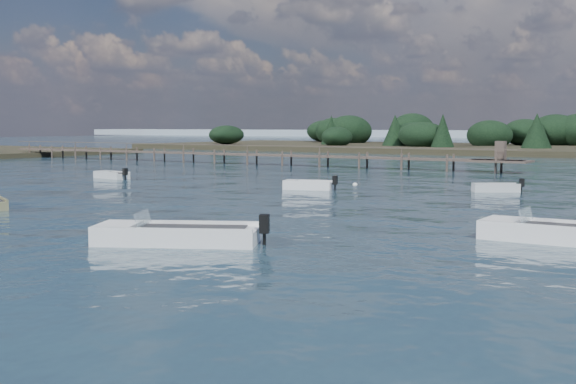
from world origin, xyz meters
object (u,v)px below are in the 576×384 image
Objects in this scene: dinghy_mid_white_b at (558,237)px; jetty at (252,155)px; tender_far_grey at (112,177)px; tender_far_grey_b at (496,189)px; tender_far_white at (308,187)px; dinghy_mid_white_a at (177,238)px.

jetty is at bearing 136.63° from dinghy_mid_white_b.
tender_far_grey reaches higher than tender_far_grey_b.
tender_far_grey_b is at bearing 24.02° from tender_far_white.
tender_far_grey_b is at bearing 8.89° from tender_far_grey.
tender_far_grey is at bearing 159.23° from dinghy_mid_white_b.
tender_far_white is 1.16× the size of tender_far_grey_b.
jetty is (-20.13, 22.67, 0.82)m from tender_far_white.
tender_far_grey_b is (10.42, 4.64, -0.02)m from tender_far_white.
tender_far_grey_b is 35.49m from jetty.
dinghy_mid_white_a is 25.22m from tender_far_grey_b.
dinghy_mid_white_a is at bearing -40.34° from tender_far_grey.
dinghy_mid_white_a is at bearing -71.56° from tender_far_white.
dinghy_mid_white_b is at bearing -20.77° from tender_far_grey.
jetty reaches higher than tender_far_grey_b.
tender_far_white is at bearing 143.57° from dinghy_mid_white_b.
dinghy_mid_white_a is 50.71m from jetty.
dinghy_mid_white_b reaches higher than dinghy_mid_white_a.
tender_far_grey is 0.05× the size of jetty.
dinghy_mid_white_a is at bearing -146.32° from dinghy_mid_white_b.
jetty is at bearing 122.05° from dinghy_mid_white_a.
tender_far_grey_b is (-7.24, 17.69, -0.03)m from dinghy_mid_white_b.
dinghy_mid_white_b reaches higher than tender_far_grey_b.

